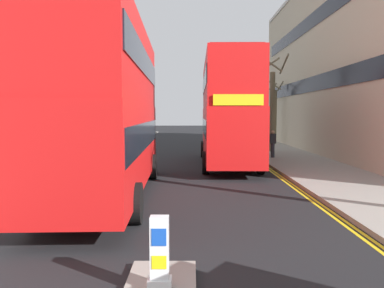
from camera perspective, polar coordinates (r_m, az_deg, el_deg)
name	(u,v)px	position (r m, az deg, el deg)	size (l,w,h in m)	color
sidewalk_right	(327,174)	(18.20, 19.29, -4.21)	(4.00, 80.00, 0.14)	gray
sidewalk_left	(34,174)	(18.54, -22.26, -4.13)	(4.00, 80.00, 0.14)	gray
kerb_line_outer	(291,184)	(15.71, 14.44, -5.69)	(0.10, 56.00, 0.01)	yellow
kerb_line_inner	(287,184)	(15.67, 13.87, -5.70)	(0.10, 56.00, 0.01)	yellow
keep_left_bollard	(159,256)	(6.05, -4.87, -16.11)	(0.36, 0.28, 1.11)	silver
double_decker_bus_away	(107,105)	(13.03, -12.39, 5.66)	(3.08, 10.88, 5.64)	red
double_decker_bus_oncoming	(227,108)	(20.85, 5.22, 5.25)	(2.91, 10.84, 5.64)	red
pedestrian_far	(272,143)	(23.53, 11.78, 0.11)	(0.34, 0.22, 1.62)	#2D2D38
street_tree_near	(274,115)	(34.31, 12.01, 4.27)	(1.70, 1.70, 5.69)	#6B6047
street_tree_mid	(272,106)	(27.30, 11.70, 5.47)	(1.88, 1.70, 6.60)	#6B6047
townhouse_terrace_right	(380,63)	(30.09, 26.04, 10.63)	(10.08, 28.00, 12.40)	beige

